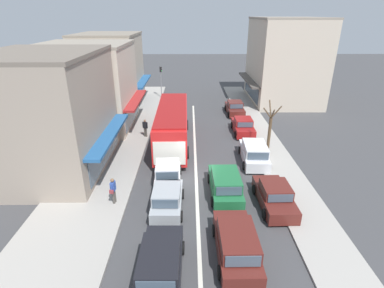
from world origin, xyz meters
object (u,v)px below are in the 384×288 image
Objects in this scene: wagon_adjacent_lane_lead at (236,244)px; pedestrian_browsing_midblock at (145,127)px; wagon_behind_bus_mid at (225,184)px; city_bus at (172,123)px; parked_sedan_kerb_rear at (235,108)px; hatchback_queue_far_back at (168,174)px; parked_sedan_kerb_front at (274,196)px; traffic_light_downstreet at (161,77)px; pedestrian_with_handbag_near at (113,189)px; street_tree_right at (270,131)px; hatchback_behind_bus_near at (167,199)px; wagon_adjacent_lane_trail at (160,265)px; parked_sedan_kerb_third at (243,126)px; parked_wagon_kerb_second at (254,153)px.

pedestrian_browsing_midblock is (-6.19, 14.71, 0.32)m from wagon_adjacent_lane_lead.
wagon_adjacent_lane_lead is at bearing -90.61° from wagon_behind_bus_mid.
parked_sedan_kerb_rear is at bearing 51.80° from city_bus.
city_bus is at bearing 90.23° from hatchback_queue_far_back.
parked_sedan_kerb_front is 1.01× the size of traffic_light_downstreet.
pedestrian_with_handbag_near is (-0.71, -24.64, -1.79)m from traffic_light_downstreet.
wagon_adjacent_lane_lead is 2.77× the size of pedestrian_browsing_midblock.
street_tree_right is (1.22, -10.57, 1.29)m from parked_sedan_kerb_rear.
hatchback_queue_far_back is at bearing -149.48° from street_tree_right.
wagon_adjacent_lane_trail is at bearing -89.45° from hatchback_behind_bus_near.
city_bus is at bearing 124.45° from parked_sedan_kerb_front.
parked_sedan_kerb_front is at bearing -100.66° from street_tree_right.
parked_sedan_kerb_third is at bearing 7.65° from pedestrian_browsing_midblock.
city_bus is at bearing 105.11° from wagon_adjacent_lane_lead.
parked_wagon_kerb_second is (6.21, 6.10, 0.04)m from hatchback_behind_bus_near.
pedestrian_with_handbag_near reaches higher than parked_sedan_kerb_rear.
parked_sedan_kerb_rear is at bearing 82.28° from wagon_adjacent_lane_lead.
street_tree_right reaches higher than pedestrian_browsing_midblock.
wagon_behind_bus_mid is 1.00× the size of wagon_adjacent_lane_trail.
wagon_behind_bus_mid is 1.20× the size of hatchback_queue_far_back.
traffic_light_downstreet is 20.29m from street_tree_right.
wagon_adjacent_lane_lead is 1.00× the size of wagon_adjacent_lane_trail.
wagon_behind_bus_mid is at bearing -65.81° from city_bus.
wagon_behind_bus_mid is 0.99× the size of parked_wagon_kerb_second.
pedestrian_with_handbag_near is (-10.82, -7.08, -0.89)m from street_tree_right.
pedestrian_with_handbag_near is at bearing 120.75° from wagon_adjacent_lane_trail.
hatchback_behind_bus_near is 0.82× the size of parked_wagon_kerb_second.
traffic_light_downstreet reaches higher than city_bus.
parked_sedan_kerb_rear is at bearing 80.07° from wagon_behind_bus_mid.
parked_wagon_kerb_second is 12.09m from parked_sedan_kerb_rear.
wagon_adjacent_lane_lead is 7.87m from pedestrian_with_handbag_near.
hatchback_behind_bus_near is 3.25m from pedestrian_with_handbag_near.
pedestrian_browsing_midblock reaches higher than wagon_behind_bus_mid.
pedestrian_browsing_midblock reaches higher than parked_sedan_kerb_front.
pedestrian_with_handbag_near is at bearing -171.24° from wagon_behind_bus_mid.
wagon_adjacent_lane_lead is (3.64, -13.48, -1.14)m from city_bus.
street_tree_right is at bearing -18.17° from pedestrian_browsing_midblock.
city_bus reaches higher than wagon_behind_bus_mid.
hatchback_queue_far_back is at bearing 39.35° from pedestrian_with_handbag_near.
wagon_adjacent_lane_lead is at bearing -67.17° from pedestrian_browsing_midblock.
city_bus is 14.74m from wagon_adjacent_lane_trail.
parked_wagon_kerb_second is 1.08× the size of parked_sedan_kerb_rear.
hatchback_queue_far_back is (-0.16, 3.02, 0.00)m from hatchback_behind_bus_near.
parked_sedan_kerb_rear is 11.63m from pedestrian_browsing_midblock.
wagon_behind_bus_mid is 2.78× the size of pedestrian_with_handbag_near.
wagon_behind_bus_mid is 24.44m from traffic_light_downstreet.
pedestrian_with_handbag_near reaches higher than hatchback_queue_far_back.
parked_sedan_kerb_rear is (2.91, 16.62, -0.08)m from wagon_behind_bus_mid.
parked_sedan_kerb_front is (6.46, -9.42, -1.22)m from city_bus.
parked_sedan_kerb_front is 7.48m from street_tree_right.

